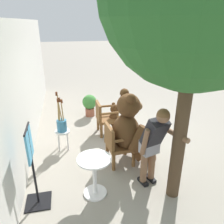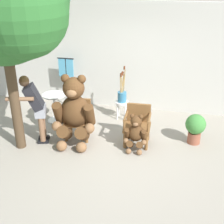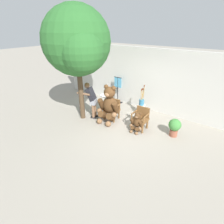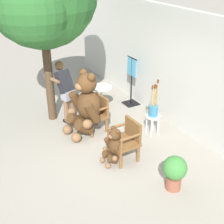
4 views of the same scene
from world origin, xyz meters
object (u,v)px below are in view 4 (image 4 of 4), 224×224
object	(u,v)px
person_visitor	(65,87)
potted_plant	(175,171)
brush_bucket	(154,108)
wooden_chair_right	(126,139)
white_stool	(153,120)
clothing_display_stand	(132,80)
wooden_chair_left	(96,113)
teddy_bear_large	(86,104)
round_side_table	(102,96)
teddy_bear_small	(114,146)

from	to	relation	value
person_visitor	potted_plant	distance (m)	3.48
person_visitor	brush_bucket	world-z (taller)	person_visitor
wooden_chair_right	person_visitor	bearing A→B (deg)	-168.74
person_visitor	white_stool	size ratio (longest dim) A/B	3.36
clothing_display_stand	brush_bucket	bearing A→B (deg)	-15.06
brush_bucket	wooden_chair_right	bearing A→B (deg)	-63.22
wooden_chair_right	brush_bucket	distance (m)	1.23
wooden_chair_left	teddy_bear_large	world-z (taller)	teddy_bear_large
round_side_table	clothing_display_stand	world-z (taller)	clothing_display_stand
teddy_bear_large	teddy_bear_small	bearing A→B (deg)	-0.89
teddy_bear_small	white_stool	size ratio (longest dim) A/B	1.76
wooden_chair_right	brush_bucket	bearing A→B (deg)	116.78
wooden_chair_right	person_visitor	xyz separation A→B (m)	(-2.14, -0.43, 0.45)
white_stool	clothing_display_stand	xyz separation A→B (m)	(-1.59, 0.43, 0.36)
wooden_chair_right	white_stool	xyz separation A→B (m)	(-0.55, 1.09, -0.11)
wooden_chair_left	person_visitor	bearing A→B (deg)	-151.93
teddy_bear_large	person_visitor	size ratio (longest dim) A/B	1.00
person_visitor	brush_bucket	size ratio (longest dim) A/B	1.70
white_stool	potted_plant	size ratio (longest dim) A/B	0.68
person_visitor	potted_plant	xyz separation A→B (m)	(3.37, 0.68, -0.52)
teddy_bear_small	white_stool	bearing A→B (deg)	111.94
person_visitor	brush_bucket	distance (m)	2.21
wooden_chair_left	wooden_chair_right	xyz separation A→B (m)	(1.34, 0.00, 0.00)
wooden_chair_right	teddy_bear_large	world-z (taller)	teddy_bear_large
teddy_bear_large	brush_bucket	size ratio (longest dim) A/B	1.70
wooden_chair_left	brush_bucket	distance (m)	1.36
wooden_chair_right	teddy_bear_small	size ratio (longest dim) A/B	1.06
teddy_bear_large	clothing_display_stand	bearing A→B (deg)	114.52
brush_bucket	round_side_table	size ratio (longest dim) A/B	1.26
wooden_chair_right	brush_bucket	size ratio (longest dim) A/B	0.94
wooden_chair_left	person_visitor	distance (m)	1.01
round_side_table	brush_bucket	bearing A→B (deg)	17.66
teddy_bear_small	potted_plant	xyz separation A→B (m)	(1.23, 0.54, 0.00)
wooden_chair_left	potted_plant	world-z (taller)	wooden_chair_left
teddy_bear_small	white_stool	distance (m)	1.48
teddy_bear_small	potted_plant	bearing A→B (deg)	23.66
teddy_bear_small	round_side_table	bearing A→B (deg)	158.05
wooden_chair_right	potted_plant	xyz separation A→B (m)	(1.23, 0.25, -0.07)
wooden_chair_left	teddy_bear_small	bearing A→B (deg)	-11.96
teddy_bear_large	clothing_display_stand	world-z (taller)	teddy_bear_large
wooden_chair_right	brush_bucket	world-z (taller)	brush_bucket
teddy_bear_small	brush_bucket	distance (m)	1.50
white_stool	clothing_display_stand	size ratio (longest dim) A/B	0.34
brush_bucket	potted_plant	world-z (taller)	brush_bucket
person_visitor	round_side_table	distance (m)	1.11
wooden_chair_left	person_visitor	size ratio (longest dim) A/B	0.56
white_stool	potted_plant	bearing A→B (deg)	-25.09
teddy_bear_large	round_side_table	size ratio (longest dim) A/B	2.15
teddy_bear_large	white_stool	world-z (taller)	teddy_bear_large
wooden_chair_right	teddy_bear_large	bearing A→B (deg)	-168.75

